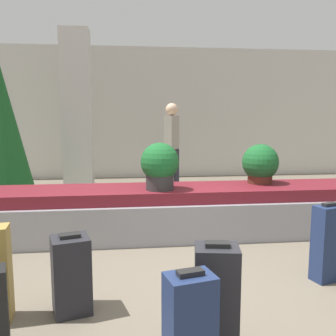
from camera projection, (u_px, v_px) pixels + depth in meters
ground_plane at (187, 285)px, 3.43m from camera, size 18.00×18.00×0.00m
back_wall at (146, 113)px, 9.28m from camera, size 18.00×0.06×3.20m
carousel at (168, 212)px, 4.86m from camera, size 7.76×0.96×0.63m
pillar at (77, 113)px, 7.44m from camera, size 0.56×0.56×3.20m
suitcase_2 at (216, 299)px, 2.43m from camera, size 0.32×0.28×0.74m
suitcase_3 at (190, 330)px, 2.11m from camera, size 0.31×0.26×0.69m
suitcase_5 at (71, 274)px, 2.92m from camera, size 0.34×0.34×0.64m
suitcase_6 at (327, 243)px, 3.48m from camera, size 0.30×0.24×0.75m
potted_plant_0 at (160, 166)px, 4.62m from camera, size 0.48×0.48×0.59m
potted_plant_1 at (260, 164)px, 5.07m from camera, size 0.49×0.49×0.53m
traveler_0 at (172, 138)px, 7.61m from camera, size 0.34×0.36×1.79m
decorated_tree at (0, 126)px, 6.05m from camera, size 1.05×1.05×2.56m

